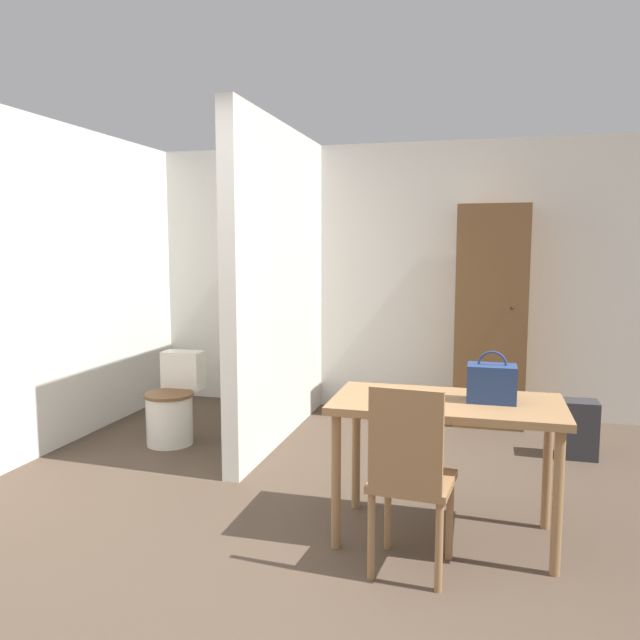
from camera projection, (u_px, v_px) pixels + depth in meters
ground_plane at (213, 613)px, 2.66m from camera, size 16.00×16.00×0.00m
wall_back at (368, 278)px, 5.96m from camera, size 5.15×0.12×2.50m
wall_left at (49, 287)px, 4.75m from camera, size 0.12×4.53×2.50m
partition_wall at (280, 285)px, 5.01m from camera, size 0.12×2.13×2.50m
dining_table at (447, 417)px, 3.28m from camera, size 1.19×0.63×0.75m
wooden_chair at (410, 474)px, 2.91m from camera, size 0.41×0.41×0.93m
toilet at (173, 406)px, 4.96m from camera, size 0.38×0.53×0.70m
handbag at (492, 383)px, 3.22m from camera, size 0.25×0.16×0.27m
wooden_cabinet at (491, 316)px, 5.41m from camera, size 0.59×0.47×1.91m
space_heater at (579, 429)px, 4.60m from camera, size 0.25×0.21×0.43m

